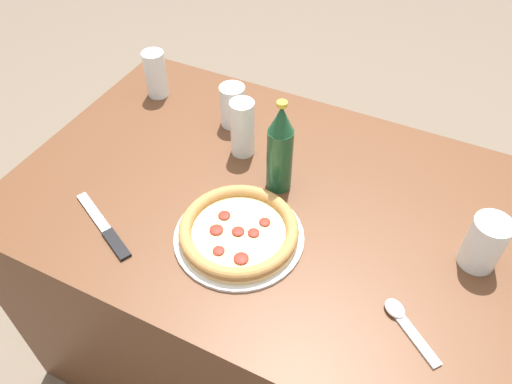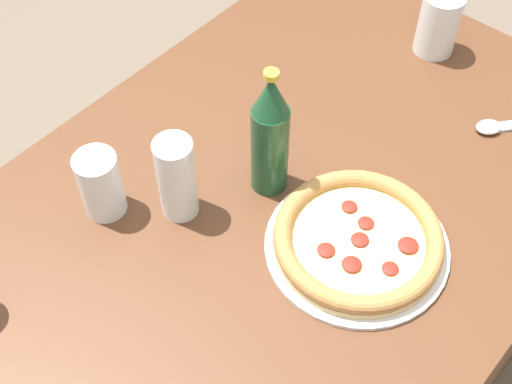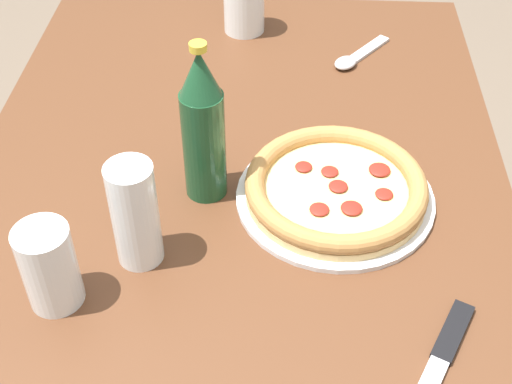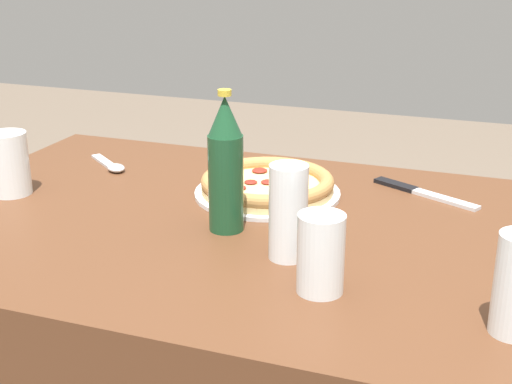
{
  "view_description": "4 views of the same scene",
  "coord_description": "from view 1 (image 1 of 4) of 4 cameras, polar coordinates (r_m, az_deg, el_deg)",
  "views": [
    {
      "loc": [
        -0.33,
        0.74,
        1.61
      ],
      "look_at": [
        0.01,
        0.03,
        0.79
      ],
      "focal_mm": 35.0,
      "sensor_mm": 36.0,
      "label": 1
    },
    {
      "loc": [
        0.56,
        0.43,
        1.67
      ],
      "look_at": [
        0.05,
        -0.02,
        0.81
      ],
      "focal_mm": 50.0,
      "sensor_mm": 36.0,
      "label": 2
    },
    {
      "loc": [
        0.75,
        0.07,
        1.46
      ],
      "look_at": [
        0.02,
        0.03,
        0.79
      ],
      "focal_mm": 50.0,
      "sensor_mm": 36.0,
      "label": 3
    },
    {
      "loc": [
        0.42,
        -1.09,
        1.23
      ],
      "look_at": [
        0.03,
        -0.01,
        0.82
      ],
      "focal_mm": 50.0,
      "sensor_mm": 36.0,
      "label": 4
    }
  ],
  "objects": [
    {
      "name": "ground_plane",
      "position": [
        1.8,
        0.88,
        -17.17
      ],
      "size": [
        8.0,
        8.0,
        0.0
      ],
      "primitive_type": "plane",
      "color": "#6B5B4C"
    },
    {
      "name": "table",
      "position": [
        1.48,
        1.04,
        -10.53
      ],
      "size": [
        1.21,
        0.81,
        0.76
      ],
      "color": "#56331E",
      "rests_on": "ground_plane"
    },
    {
      "name": "pizza_pepperoni",
      "position": [
        1.08,
        -2.02,
        -4.57
      ],
      "size": [
        0.28,
        0.28,
        0.04
      ],
      "color": "silver",
      "rests_on": "table"
    },
    {
      "name": "glass_cola",
      "position": [
        1.25,
        -1.56,
        7.19
      ],
      "size": [
        0.06,
        0.06,
        0.15
      ],
      "color": "white",
      "rests_on": "table"
    },
    {
      "name": "glass_mango_juice",
      "position": [
        1.48,
        -11.38,
        12.97
      ],
      "size": [
        0.06,
        0.06,
        0.14
      ],
      "color": "white",
      "rests_on": "table"
    },
    {
      "name": "glass_orange_juice",
      "position": [
        1.11,
        24.54,
        -5.55
      ],
      "size": [
        0.08,
        0.08,
        0.12
      ],
      "color": "white",
      "rests_on": "table"
    },
    {
      "name": "glass_iced_tea",
      "position": [
        1.35,
        -2.68,
        9.59
      ],
      "size": [
        0.07,
        0.07,
        0.12
      ],
      "color": "white",
      "rests_on": "table"
    },
    {
      "name": "beer_bottle",
      "position": [
        1.12,
        2.76,
        4.92
      ],
      "size": [
        0.06,
        0.06,
        0.24
      ],
      "color": "#194728",
      "rests_on": "table"
    },
    {
      "name": "knife",
      "position": [
        1.16,
        -16.9,
        -3.94
      ],
      "size": [
        0.22,
        0.12,
        0.01
      ],
      "color": "black",
      "rests_on": "table"
    },
    {
      "name": "spoon",
      "position": [
        1.01,
        16.4,
        -13.78
      ],
      "size": [
        0.13,
        0.11,
        0.02
      ],
      "color": "silver",
      "rests_on": "table"
    }
  ]
}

